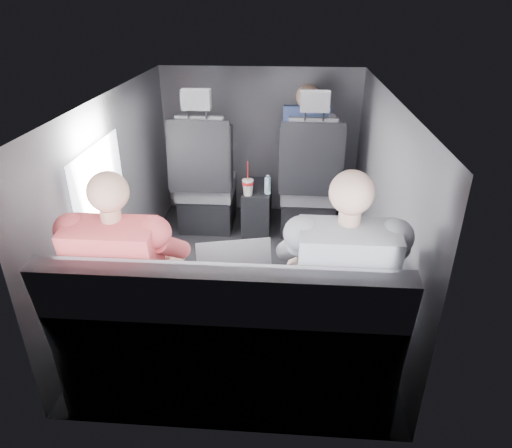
# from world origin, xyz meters

# --- Properties ---
(floor) EXTENTS (2.60, 2.60, 0.00)m
(floor) POSITION_xyz_m (0.00, 0.00, 0.00)
(floor) COLOR black
(floor) RESTS_ON ground
(ceiling) EXTENTS (2.60, 2.60, 0.00)m
(ceiling) POSITION_xyz_m (0.00, 0.00, 1.35)
(ceiling) COLOR #B2B2AD
(ceiling) RESTS_ON panel_back
(panel_left) EXTENTS (0.02, 2.60, 1.35)m
(panel_left) POSITION_xyz_m (-0.90, 0.00, 0.68)
(panel_left) COLOR #56565B
(panel_left) RESTS_ON floor
(panel_right) EXTENTS (0.02, 2.60, 1.35)m
(panel_right) POSITION_xyz_m (0.90, 0.00, 0.68)
(panel_right) COLOR #56565B
(panel_right) RESTS_ON floor
(panel_front) EXTENTS (1.80, 0.02, 1.35)m
(panel_front) POSITION_xyz_m (0.00, 1.30, 0.68)
(panel_front) COLOR #56565B
(panel_front) RESTS_ON floor
(panel_back) EXTENTS (1.80, 0.02, 1.35)m
(panel_back) POSITION_xyz_m (0.00, -1.30, 0.68)
(panel_back) COLOR #56565B
(panel_back) RESTS_ON floor
(side_window) EXTENTS (0.02, 0.75, 0.42)m
(side_window) POSITION_xyz_m (-0.88, -0.30, 0.90)
(side_window) COLOR white
(side_window) RESTS_ON panel_left
(seatbelt) EXTENTS (0.35, 0.11, 0.59)m
(seatbelt) POSITION_xyz_m (0.45, 0.67, 0.80)
(seatbelt) COLOR black
(seatbelt) RESTS_ON front_seat_right
(front_seat_left) EXTENTS (0.52, 0.58, 1.26)m
(front_seat_left) POSITION_xyz_m (-0.45, 0.84, 0.40)
(front_seat_left) COLOR black
(front_seat_left) RESTS_ON floor
(front_seat_right) EXTENTS (0.52, 0.58, 1.26)m
(front_seat_right) POSITION_xyz_m (0.45, 0.84, 0.40)
(front_seat_right) COLOR black
(front_seat_right) RESTS_ON floor
(center_console) EXTENTS (0.24, 0.48, 0.41)m
(center_console) POSITION_xyz_m (0.00, 0.88, 0.20)
(center_console) COLOR black
(center_console) RESTS_ON floor
(rear_bench) EXTENTS (1.60, 0.57, 0.92)m
(rear_bench) POSITION_xyz_m (0.00, -1.06, 0.31)
(rear_bench) COLOR #57565B
(rear_bench) RESTS_ON floor
(soda_cup) EXTENTS (0.10, 0.10, 0.29)m
(soda_cup) POSITION_xyz_m (-0.06, 0.70, 0.47)
(soda_cup) COLOR white
(soda_cup) RESTS_ON center_console
(water_bottle) EXTENTS (0.06, 0.06, 0.16)m
(water_bottle) POSITION_xyz_m (0.10, 0.74, 0.47)
(water_bottle) COLOR #A4C2DE
(water_bottle) RESTS_ON center_console
(laptop_white) EXTENTS (0.36, 0.39, 0.23)m
(laptop_white) POSITION_xyz_m (-0.47, -0.76, 0.63)
(laptop_white) COLOR silver
(laptop_white) RESTS_ON passenger_rear_left
(laptop_silver) EXTENTS (0.42, 0.40, 0.26)m
(laptop_silver) POSITION_xyz_m (0.02, -0.83, 0.64)
(laptop_silver) COLOR #B8B9BE
(laptop_silver) RESTS_ON rear_bench
(laptop_black) EXTENTS (0.44, 0.48, 0.26)m
(laptop_black) POSITION_xyz_m (0.59, -0.81, 0.64)
(laptop_black) COLOR black
(laptop_black) RESTS_ON passenger_rear_right
(passenger_rear_left) EXTENTS (0.51, 0.63, 1.24)m
(passenger_rear_left) POSITION_xyz_m (-0.50, -0.97, 0.63)
(passenger_rear_left) COLOR #313035
(passenger_rear_left) RESTS_ON rear_bench
(passenger_rear_right) EXTENTS (0.53, 0.65, 1.27)m
(passenger_rear_right) POSITION_xyz_m (0.53, -0.97, 0.65)
(passenger_rear_right) COLOR navy
(passenger_rear_right) RESTS_ON rear_bench
(passenger_front_right) EXTENTS (0.40, 0.40, 0.81)m
(passenger_front_right) POSITION_xyz_m (0.41, 1.10, 0.75)
(passenger_front_right) COLOR navy
(passenger_front_right) RESTS_ON front_seat_right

